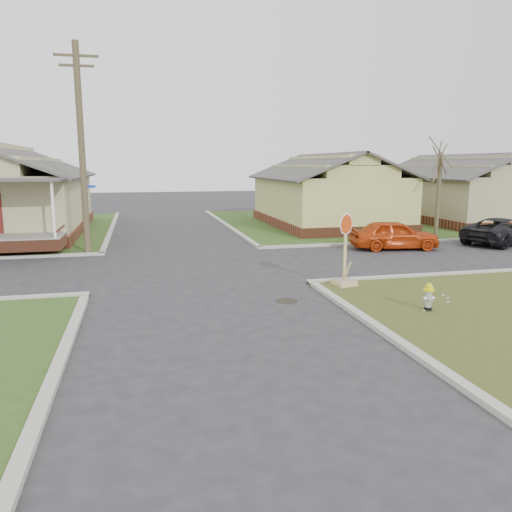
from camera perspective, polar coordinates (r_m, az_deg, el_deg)
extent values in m
plane|color=#29292B|center=(14.75, -5.28, -5.16)|extent=(120.00, 120.00, 0.00)
cube|color=#2C4B1B|center=(40.21, 23.40, 3.98)|extent=(37.00, 19.00, 0.05)
cylinder|color=black|center=(14.73, 3.54, -5.13)|extent=(0.64, 0.64, 0.01)
cube|color=brown|center=(33.03, 8.02, 3.99)|extent=(7.20, 11.20, 0.60)
cube|color=#C3C373|center=(32.89, 8.09, 6.76)|extent=(7.00, 11.00, 2.60)
cube|color=brown|center=(37.81, 22.34, 4.12)|extent=(7.20, 11.20, 0.60)
cube|color=tan|center=(37.68, 22.51, 6.54)|extent=(7.00, 11.00, 2.60)
cylinder|color=#423926|center=(23.10, -19.28, 11.23)|extent=(0.28, 0.28, 9.00)
cube|color=#423926|center=(23.51, -19.89, 20.75)|extent=(1.80, 0.10, 0.10)
cube|color=#423926|center=(23.44, -19.83, 19.80)|extent=(1.40, 0.10, 0.10)
cylinder|color=#423926|center=(29.09, 20.09, 6.26)|extent=(0.22, 0.22, 4.20)
cylinder|color=black|center=(14.39, 19.04, -5.69)|extent=(0.21, 0.21, 0.09)
cylinder|color=silver|center=(14.32, 19.11, -4.67)|extent=(0.18, 0.18, 0.44)
sphere|color=silver|center=(14.27, 19.16, -3.83)|extent=(0.18, 0.18, 0.18)
cylinder|color=yellow|center=(14.26, 19.17, -3.68)|extent=(0.28, 0.28, 0.06)
cylinder|color=yellow|center=(14.25, 19.18, -3.42)|extent=(0.21, 0.21, 0.09)
sphere|color=yellow|center=(14.23, 19.20, -3.20)|extent=(0.14, 0.14, 0.14)
cube|color=tan|center=(16.61, 10.02, -3.03)|extent=(0.66, 0.66, 0.16)
cube|color=gray|center=(16.59, 10.03, -2.69)|extent=(0.53, 0.53, 0.04)
cube|color=tan|center=(16.39, 10.15, 0.85)|extent=(0.10, 0.05, 2.23)
cylinder|color=red|center=(16.24, 10.30, 3.60)|extent=(0.60, 0.26, 0.64)
cylinder|color=white|center=(16.25, 10.28, 3.61)|extent=(0.67, 0.29, 0.72)
imported|color=#BB380D|center=(24.35, 15.53, 2.37)|extent=(4.26, 2.20, 1.39)
imported|color=black|center=(27.94, 26.34, 2.58)|extent=(5.20, 3.86, 1.31)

